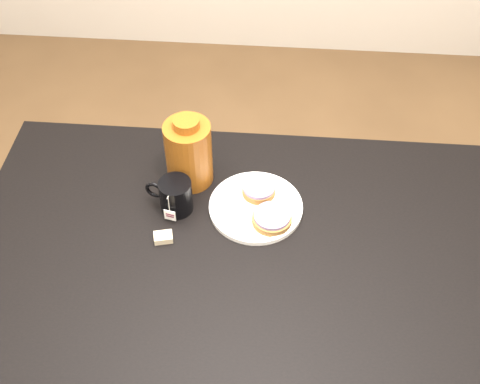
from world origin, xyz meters
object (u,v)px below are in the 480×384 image
at_px(table, 250,280).
at_px(bagel_back, 259,190).
at_px(mug, 175,196).
at_px(teabag_pouch, 163,237).
at_px(bagel_package, 189,152).
at_px(plate, 256,206).
at_px(bagel_front, 272,218).

distance_m(table, bagel_back, 0.23).
relative_size(table, bagel_back, 11.78).
bearing_deg(mug, teabag_pouch, -86.64).
height_order(bagel_back, bagel_package, bagel_package).
xyz_separation_m(mug, teabag_pouch, (-0.02, -0.10, -0.04)).
relative_size(plate, mug, 1.83).
relative_size(table, plate, 5.85).
distance_m(bagel_back, bagel_front, 0.10).
distance_m(plate, bagel_back, 0.05).
relative_size(table, bagel_package, 6.82).
height_order(bagel_front, bagel_package, bagel_package).
xyz_separation_m(plate, teabag_pouch, (-0.22, -0.12, 0.00)).
bearing_deg(mug, bagel_front, 3.56).
distance_m(bagel_front, mug, 0.25).
distance_m(bagel_back, mug, 0.22).
height_order(plate, mug, mug).
bearing_deg(bagel_front, bagel_package, 146.91).
bearing_deg(plate, bagel_package, 152.22).
relative_size(teabag_pouch, bagel_package, 0.22).
height_order(plate, bagel_front, bagel_front).
bearing_deg(mug, table, -24.70).
xyz_separation_m(bagel_back, bagel_package, (-0.19, 0.05, 0.07)).
relative_size(bagel_front, teabag_pouch, 3.09).
relative_size(bagel_back, bagel_front, 0.85).
bearing_deg(bagel_back, mug, -164.82).
distance_m(plate, bagel_front, 0.07).
bearing_deg(table, bagel_front, 68.48).
xyz_separation_m(plate, bagel_package, (-0.18, 0.10, 0.09)).
xyz_separation_m(bagel_back, bagel_front, (0.04, -0.09, -0.00)).
bearing_deg(plate, mug, -176.28).
xyz_separation_m(plate, bagel_front, (0.04, -0.05, 0.02)).
distance_m(teabag_pouch, bagel_package, 0.23).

